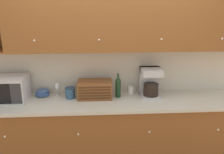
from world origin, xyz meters
TOP-DOWN VIEW (x-y plane):
  - ground_plane at (0.00, 0.00)m, footprint 24.00×24.00m
  - wall_back at (0.00, 0.03)m, footprint 5.79×0.06m
  - counter_unit at (0.00, -0.31)m, footprint 3.41×0.66m
  - backsplash_panel at (0.00, -0.01)m, footprint 3.39×0.01m
  - upper_cabinets at (0.17, -0.17)m, footprint 3.39×0.35m
  - microwave at (-1.35, -0.25)m, footprint 0.55×0.37m
  - bowl_stack_on_counter at (-0.92, -0.11)m, footprint 0.19×0.19m
  - wine_glass at (-0.72, -0.11)m, footprint 0.07×0.07m
  - storage_canister at (-0.54, -0.21)m, footprint 0.13×0.13m
  - bread_box at (-0.22, -0.23)m, footprint 0.44×0.26m
  - wine_bottle at (0.08, -0.22)m, footprint 0.07×0.07m
  - mug at (0.27, -0.09)m, footprint 0.10×0.09m
  - coffee_maker at (0.50, -0.21)m, footprint 0.26×0.27m

SIDE VIEW (x-z plane):
  - ground_plane at x=0.00m, z-range 0.00..0.00m
  - counter_unit at x=0.00m, z-range 0.00..0.95m
  - bowl_stack_on_counter at x=-0.92m, z-range 0.94..1.04m
  - mug at x=0.27m, z-range 0.95..1.05m
  - storage_canister at x=-0.54m, z-range 0.95..1.09m
  - bread_box at x=-0.22m, z-range 0.95..1.17m
  - wine_glass at x=-0.72m, z-range 0.98..1.16m
  - wine_bottle at x=0.08m, z-range 0.93..1.25m
  - microwave at x=-1.35m, z-range 0.95..1.26m
  - coffee_maker at x=0.50m, z-range 0.95..1.33m
  - backsplash_panel at x=0.00m, z-range 0.95..1.56m
  - wall_back at x=0.00m, z-range 0.00..2.60m
  - upper_cabinets at x=0.17m, z-range 1.56..2.44m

